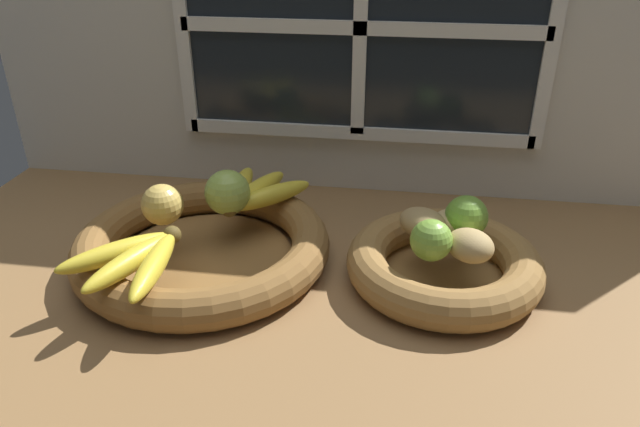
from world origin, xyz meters
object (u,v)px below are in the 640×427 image
(potato_back, at_px, (459,222))
(banana_bunch_back, at_px, (255,192))
(lime_far, at_px, (466,217))
(fruit_bowl_left, at_px, (203,246))
(potato_small, at_px, (470,245))
(fruit_bowl_right, at_px, (444,265))
(potato_oblong, at_px, (423,224))
(apple_green_back, at_px, (227,192))
(apple_golden_left, at_px, (162,205))
(banana_bunch_front, at_px, (135,259))
(lime_near, at_px, (431,240))

(potato_back, bearing_deg, banana_bunch_back, 168.61)
(potato_back, relative_size, lime_far, 1.26)
(potato_back, bearing_deg, fruit_bowl_left, -173.98)
(fruit_bowl_left, relative_size, potato_small, 5.79)
(fruit_bowl_left, height_order, fruit_bowl_right, same)
(potato_oblong, bearing_deg, fruit_bowl_right, -37.87)
(fruit_bowl_left, height_order, apple_green_back, apple_green_back)
(apple_green_back, relative_size, potato_back, 0.90)
(apple_golden_left, xyz_separation_m, banana_bunch_front, (0.01, -0.13, -0.02))
(fruit_bowl_right, height_order, banana_bunch_back, banana_bunch_back)
(potato_back, distance_m, potato_small, 0.07)
(banana_bunch_front, height_order, lime_far, lime_far)
(fruit_bowl_left, bearing_deg, banana_bunch_back, 61.36)
(apple_green_back, bearing_deg, potato_small, -13.10)
(apple_golden_left, height_order, potato_back, apple_golden_left)
(banana_bunch_front, relative_size, banana_bunch_back, 1.06)
(apple_green_back, height_order, banana_bunch_front, apple_green_back)
(potato_oblong, height_order, lime_near, lime_near)
(fruit_bowl_right, relative_size, banana_bunch_front, 1.61)
(apple_green_back, bearing_deg, lime_far, -3.19)
(apple_golden_left, height_order, potato_oblong, apple_golden_left)
(apple_golden_left, bearing_deg, potato_oblong, 2.58)
(apple_green_back, height_order, banana_bunch_back, apple_green_back)
(fruit_bowl_left, xyz_separation_m, lime_near, (0.34, -0.04, 0.06))
(apple_green_back, bearing_deg, lime_near, -16.28)
(fruit_bowl_right, distance_m, lime_near, 0.07)
(potato_oblong, bearing_deg, apple_green_back, 174.33)
(fruit_bowl_right, height_order, potato_oblong, potato_oblong)
(fruit_bowl_right, relative_size, apple_golden_left, 4.48)
(banana_bunch_front, xyz_separation_m, banana_bunch_back, (0.11, 0.23, 0.00))
(apple_golden_left, height_order, lime_far, same)
(banana_bunch_front, bearing_deg, fruit_bowl_right, 15.89)
(apple_golden_left, bearing_deg, potato_small, -4.71)
(fruit_bowl_right, height_order, potato_small, potato_small)
(fruit_bowl_right, height_order, potato_back, potato_back)
(banana_bunch_front, bearing_deg, fruit_bowl_left, 66.73)
(fruit_bowl_right, distance_m, lime_far, 0.08)
(potato_oblong, relative_size, lime_far, 1.24)
(potato_small, distance_m, lime_far, 0.07)
(banana_bunch_front, relative_size, lime_far, 2.79)
(apple_green_back, height_order, lime_far, apple_green_back)
(banana_bunch_front, bearing_deg, apple_green_back, 65.72)
(apple_green_back, distance_m, potato_oblong, 0.31)
(potato_back, relative_size, lime_near, 1.37)
(potato_back, bearing_deg, banana_bunch_front, -159.91)
(potato_oblong, bearing_deg, banana_bunch_front, -159.37)
(fruit_bowl_right, distance_m, banana_bunch_back, 0.33)
(potato_back, xyz_separation_m, potato_small, (0.01, -0.07, 0.00))
(banana_bunch_back, bearing_deg, fruit_bowl_left, -118.64)
(potato_back, height_order, lime_near, lime_near)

